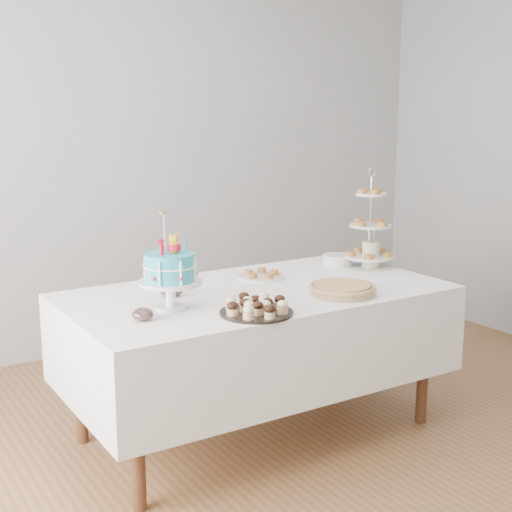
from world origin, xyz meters
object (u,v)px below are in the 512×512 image
tiered_stand (370,226)px  plate_stack (337,260)px  jam_bowl_a (143,314)px  cupcake_tray (256,306)px  utensil_pitcher (371,253)px  jam_bowl_b (171,290)px  table (257,333)px  birthday_cake (171,284)px  pastry_plate (261,275)px  pie (343,289)px

tiered_stand → plate_stack: size_ratio=3.39×
jam_bowl_a → tiered_stand: bearing=10.8°
cupcake_tray → utensil_pitcher: utensil_pitcher is taller
tiered_stand → jam_bowl_b: 1.28m
table → birthday_cake: (-0.52, -0.09, 0.35)m
birthday_cake → plate_stack: bearing=16.8°
birthday_cake → pastry_plate: (0.68, 0.30, -0.10)m
tiered_stand → pastry_plate: (-0.68, 0.10, -0.22)m
jam_bowl_a → utensil_pitcher: utensil_pitcher is taller
jam_bowl_a → table: bearing=14.4°
jam_bowl_b → birthday_cake: bearing=-115.7°
jam_bowl_b → utensil_pitcher: size_ratio=0.50×
plate_stack → utensil_pitcher: utensil_pitcher is taller
table → utensil_pitcher: bearing=6.8°
birthday_cake → pastry_plate: size_ratio=1.75×
pie → utensil_pitcher: (0.53, 0.40, 0.05)m
utensil_pitcher → jam_bowl_a: bearing=169.6°
birthday_cake → tiered_stand: 1.38m
pie → plate_stack: 0.66m
plate_stack → cupcake_tray: bearing=-147.5°
tiered_stand → plate_stack: tiered_stand is taller
birthday_cake → utensil_pitcher: bearing=9.9°
jam_bowl_a → plate_stack: bearing=16.5°
utensil_pitcher → birthday_cake: bearing=167.3°
jam_bowl_a → jam_bowl_b: bearing=47.1°
utensil_pitcher → table: bearing=166.1°
tiered_stand → plate_stack: (-0.14, 0.12, -0.21)m
jam_bowl_b → jam_bowl_a: bearing=-132.9°
cupcake_tray → table: bearing=57.6°
birthday_cake → tiered_stand: tiered_stand is taller
birthday_cake → utensil_pitcher: size_ratio=1.94×
pie → birthday_cake: bearing=166.0°
table → pastry_plate: (0.16, 0.21, 0.24)m
cupcake_tray → plate_stack: cupcake_tray is taller
plate_stack → jam_bowl_b: bearing=-174.2°
table → tiered_stand: size_ratio=3.33×
birthday_cake → jam_bowl_a: bearing=-151.2°
table → jam_bowl_a: 0.76m
table → tiered_stand: 0.97m
pastry_plate → pie: bearing=-73.7°
cupcake_tray → utensil_pitcher: 1.16m
tiered_stand → cupcake_tray: bearing=-156.1°
table → birthday_cake: birthday_cake is taller
pastry_plate → jam_bowl_a: 0.95m
utensil_pitcher → cupcake_tray: bearing=-177.4°
cupcake_tray → pastry_plate: bearing=55.7°
table → cupcake_tray: (-0.23, -0.36, 0.26)m
jam_bowl_b → pie: bearing=-29.7°
pie → jam_bowl_a: 1.02m
cupcake_tray → tiered_stand: bearing=23.9°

